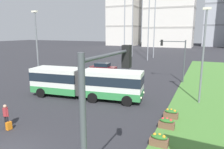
{
  "coord_description": "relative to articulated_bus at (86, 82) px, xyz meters",
  "views": [
    {
      "loc": [
        9.75,
        -6.92,
        6.76
      ],
      "look_at": [
        0.6,
        13.37,
        2.2
      ],
      "focal_mm": 33.43,
      "sensor_mm": 36.0,
      "label": 1
    }
  ],
  "objects": [
    {
      "name": "apartment_tower_westcentre",
      "position": [
        -5.57,
        83.49,
        19.25
      ],
      "size": [
        21.8,
        15.0,
        41.77
      ],
      "color": "silver",
      "rests_on": "ground"
    },
    {
      "name": "traffic_light_far_right",
      "position": [
        7.41,
        11.01,
        2.28
      ],
      "size": [
        3.46,
        0.28,
        5.71
      ],
      "color": "#474C51",
      "rests_on": "ground"
    },
    {
      "name": "streetlight_median",
      "position": [
        10.84,
        2.97,
        3.23
      ],
      "size": [
        0.7,
        0.28,
        8.88
      ],
      "color": "slate",
      "rests_on": "ground"
    },
    {
      "name": "flower_planter_1",
      "position": [
        8.94,
        -6.34,
        -1.23
      ],
      "size": [
        1.1,
        0.56,
        0.74
      ],
      "color": "brown",
      "rests_on": "grass_median"
    },
    {
      "name": "articulated_bus",
      "position": [
        0.0,
        0.0,
        0.0
      ],
      "size": [
        12.04,
        4.12,
        3.0
      ],
      "color": "silver",
      "rests_on": "ground"
    },
    {
      "name": "flower_planter_3",
      "position": [
        8.94,
        -1.87,
        -1.23
      ],
      "size": [
        1.1,
        0.56,
        0.74
      ],
      "color": "brown",
      "rests_on": "grass_median"
    },
    {
      "name": "car_maroon_sedan",
      "position": [
        -4.73,
        13.39,
        -0.9
      ],
      "size": [
        4.51,
        2.26,
        1.58
      ],
      "color": "maroon",
      "rests_on": "ground"
    },
    {
      "name": "pedestrian_crossing",
      "position": [
        -1.55,
        -8.31,
        -0.65
      ],
      "size": [
        0.58,
        0.36,
        1.74
      ],
      "color": "black",
      "rests_on": "ground"
    },
    {
      "name": "rolling_suitcase",
      "position": [
        -1.1,
        -8.51,
        -1.34
      ],
      "size": [
        0.27,
        0.38,
        0.97
      ],
      "color": "orange",
      "rests_on": "ground"
    },
    {
      "name": "streetlight_left",
      "position": [
        -7.19,
        1.01,
        3.36
      ],
      "size": [
        0.7,
        0.28,
        9.14
      ],
      "color": "slate",
      "rests_on": "ground"
    },
    {
      "name": "flower_planter_2",
      "position": [
        8.94,
        -3.79,
        -1.23
      ],
      "size": [
        1.1,
        0.56,
        0.74
      ],
      "color": "brown",
      "rests_on": "grass_median"
    },
    {
      "name": "traffic_light_near_right",
      "position": [
        8.54,
        -12.98,
        2.63
      ],
      "size": [
        0.28,
        3.31,
        6.31
      ],
      "color": "#474C51",
      "rests_on": "ground"
    }
  ]
}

